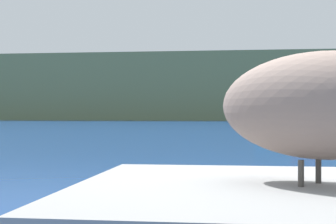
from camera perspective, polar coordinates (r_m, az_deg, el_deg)
The scene contains 3 objects.
hillside_backdrop at distance 82.87m, azimuth 8.16°, elevation 2.44°, with size 140.00×16.32×9.41m, color #6B7A51.
pelican at distance 2.88m, azimuth 15.46°, elevation 0.83°, with size 1.30×1.07×0.94m.
fishing_boat_teal at distance 44.34m, azimuth 12.79°, elevation -0.22°, with size 5.62×1.93×4.73m.
Camera 1 is at (-0.47, -3.57, 1.13)m, focal length 59.70 mm.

